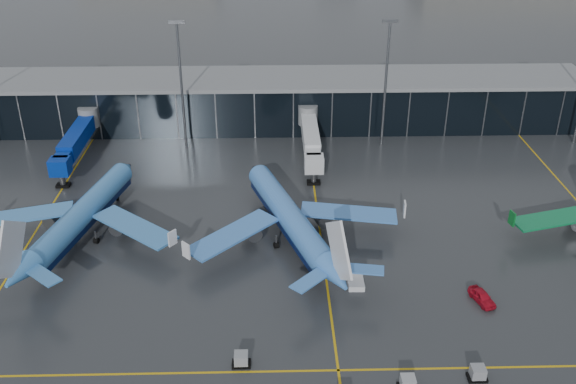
{
  "coord_description": "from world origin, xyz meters",
  "views": [
    {
      "loc": [
        2.79,
        -70.74,
        52.8
      ],
      "look_at": [
        5.0,
        18.0,
        6.0
      ],
      "focal_mm": 40.0,
      "sensor_mm": 36.0,
      "label": 1
    }
  ],
  "objects_px": {
    "airliner_arkefly": "(81,201)",
    "mobile_airstair": "(356,281)",
    "service_van_red": "(482,297)",
    "airliner_klm_near": "(289,203)"
  },
  "relations": [
    {
      "from": "airliner_arkefly",
      "to": "mobile_airstair",
      "type": "distance_m",
      "value": 43.44
    },
    {
      "from": "mobile_airstair",
      "to": "service_van_red",
      "type": "bearing_deg",
      "value": -13.3
    },
    {
      "from": "airliner_arkefly",
      "to": "mobile_airstair",
      "type": "bearing_deg",
      "value": -6.61
    },
    {
      "from": "mobile_airstair",
      "to": "service_van_red",
      "type": "xyz_separation_m",
      "value": [
        16.34,
        -4.1,
        0.02
      ]
    },
    {
      "from": "airliner_arkefly",
      "to": "service_van_red",
      "type": "xyz_separation_m",
      "value": [
        57.02,
        -18.42,
        -5.26
      ]
    },
    {
      "from": "airliner_klm_near",
      "to": "mobile_airstair",
      "type": "distance_m",
      "value": 16.38
    },
    {
      "from": "airliner_klm_near",
      "to": "service_van_red",
      "type": "relative_size",
      "value": 8.72
    },
    {
      "from": "airliner_arkefly",
      "to": "airliner_klm_near",
      "type": "distance_m",
      "value": 31.82
    },
    {
      "from": "airliner_klm_near",
      "to": "mobile_airstair",
      "type": "bearing_deg",
      "value": -73.36
    },
    {
      "from": "airliner_arkefly",
      "to": "service_van_red",
      "type": "height_order",
      "value": "airliner_arkefly"
    }
  ]
}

